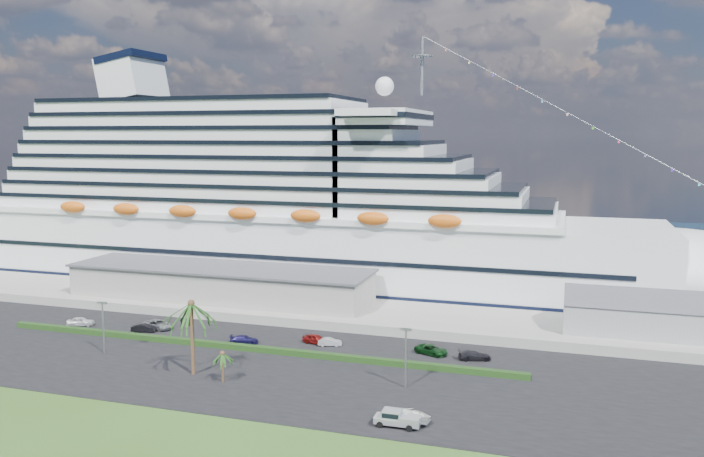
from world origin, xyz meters
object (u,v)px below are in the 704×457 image
(parked_car_3, at_px, (244,339))
(boat_trailer, at_px, (411,414))
(pickup_truck, at_px, (397,418))
(cruise_ship, at_px, (283,211))

(parked_car_3, distance_m, boat_trailer, 39.63)
(parked_car_3, height_order, pickup_truck, pickup_truck)
(cruise_ship, height_order, pickup_truck, cruise_ship)
(pickup_truck, xyz_separation_m, boat_trailer, (1.37, 1.38, 0.03))
(pickup_truck, bearing_deg, boat_trailer, 45.17)
(boat_trailer, bearing_deg, cruise_ship, 123.71)
(cruise_ship, distance_m, boat_trailer, 82.12)
(parked_car_3, xyz_separation_m, boat_trailer, (32.76, -22.30, 0.42))
(cruise_ship, bearing_deg, pickup_truck, -57.63)
(cruise_ship, distance_m, pickup_truck, 82.53)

